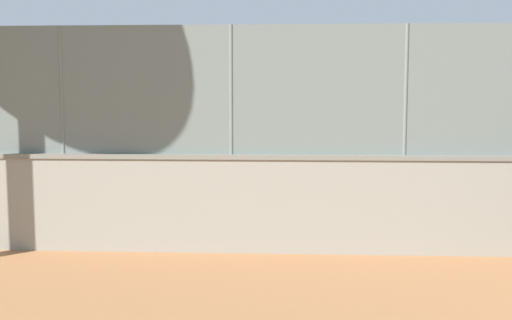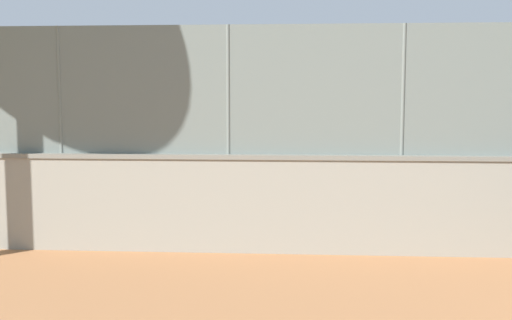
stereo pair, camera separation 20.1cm
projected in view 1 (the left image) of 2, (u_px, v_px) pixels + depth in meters
name	position (u px, v px, depth m)	size (l,w,h in m)	color
ground_plane	(319.00, 175.00, 21.64)	(260.00, 260.00, 0.00)	#A36B42
perimeter_wall	(232.00, 202.00, 10.84)	(31.07, 1.16, 1.76)	gray
fence_panel_on_wall	(231.00, 90.00, 10.63)	(30.51, 0.78, 2.27)	slate
player_at_service_line	(149.00, 161.00, 16.82)	(0.84, 1.11, 1.66)	black
player_foreground_swinging	(377.00, 163.00, 17.08)	(0.95, 0.73, 1.57)	#591919
sports_ball	(136.00, 208.00, 14.54)	(0.20, 0.20, 0.20)	orange
spare_ball_by_wall	(171.00, 225.00, 12.70)	(0.17, 0.17, 0.17)	yellow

